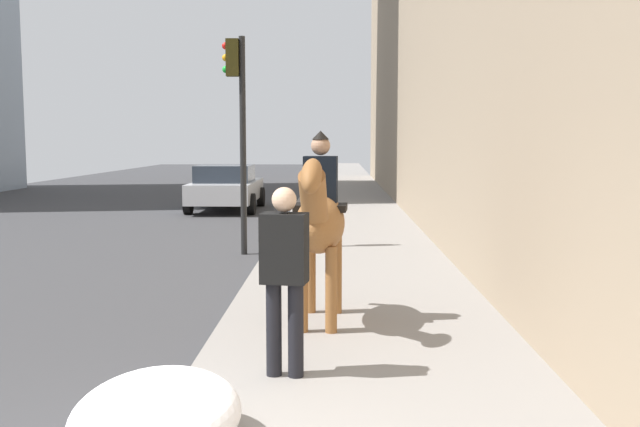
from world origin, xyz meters
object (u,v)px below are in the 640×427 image
Objects in this scene: mounted_horse_near at (320,220)px; traffic_light_near_curb at (238,111)px; car_near_lane at (226,187)px; pedestrian_greeting at (284,269)px.

mounted_horse_near is 6.09m from traffic_light_near_curb.
mounted_horse_near is at bearing -163.40° from traffic_light_near_curb.
car_near_lane is 1.03× the size of traffic_light_near_curb.
mounted_horse_near is 0.52× the size of car_near_lane.
car_near_lane is at bearing 10.45° from traffic_light_near_curb.
pedestrian_greeting is at bearing -169.27° from traffic_light_near_curb.
mounted_horse_near is at bearing -166.92° from car_near_lane.
car_near_lane is at bearing -163.32° from mounted_horse_near.
traffic_light_near_curb reaches higher than mounted_horse_near.
mounted_horse_near is 14.70m from car_near_lane.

